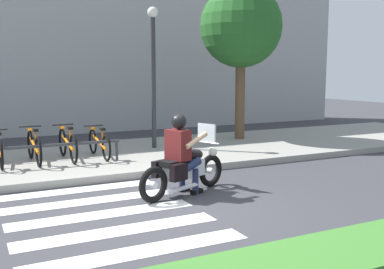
{
  "coord_description": "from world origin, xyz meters",
  "views": [
    {
      "loc": [
        -2.65,
        -6.47,
        2.12
      ],
      "look_at": [
        1.6,
        2.02,
        0.82
      ],
      "focal_mm": 42.31,
      "sensor_mm": 36.0,
      "label": 1
    }
  ],
  "objects_px": {
    "motorcycle": "(185,169)",
    "bike_rack": "(56,147)",
    "bicycle_1": "(34,147)",
    "bicycle_2": "(68,144)",
    "street_lamp": "(153,64)",
    "rider": "(181,149)",
    "tree_near_rack": "(241,27)",
    "bicycle_3": "(99,143)"
  },
  "relations": [
    {
      "from": "motorcycle",
      "to": "rider",
      "type": "relative_size",
      "value": 1.38
    },
    {
      "from": "motorcycle",
      "to": "rider",
      "type": "distance_m",
      "value": 0.37
    },
    {
      "from": "rider",
      "to": "tree_near_rack",
      "type": "distance_m",
      "value": 6.55
    },
    {
      "from": "motorcycle",
      "to": "rider",
      "type": "bearing_deg",
      "value": -161.36
    },
    {
      "from": "bicycle_2",
      "to": "bike_rack",
      "type": "relative_size",
      "value": 0.63
    },
    {
      "from": "bicycle_1",
      "to": "bike_rack",
      "type": "bearing_deg",
      "value": -56.93
    },
    {
      "from": "bicycle_2",
      "to": "bicycle_3",
      "type": "relative_size",
      "value": 1.03
    },
    {
      "from": "rider",
      "to": "bicycle_3",
      "type": "relative_size",
      "value": 0.84
    },
    {
      "from": "motorcycle",
      "to": "tree_near_rack",
      "type": "xyz_separation_m",
      "value": [
        3.96,
        4.42,
        2.98
      ]
    },
    {
      "from": "motorcycle",
      "to": "tree_near_rack",
      "type": "relative_size",
      "value": 0.42
    },
    {
      "from": "bicycle_1",
      "to": "street_lamp",
      "type": "bearing_deg",
      "value": 13.24
    },
    {
      "from": "tree_near_rack",
      "to": "bike_rack",
      "type": "bearing_deg",
      "value": -163.43
    },
    {
      "from": "bicycle_3",
      "to": "street_lamp",
      "type": "height_order",
      "value": "street_lamp"
    },
    {
      "from": "motorcycle",
      "to": "tree_near_rack",
      "type": "distance_m",
      "value": 6.64
    },
    {
      "from": "bicycle_2",
      "to": "street_lamp",
      "type": "xyz_separation_m",
      "value": [
        2.39,
        0.73,
        1.82
      ]
    },
    {
      "from": "motorcycle",
      "to": "street_lamp",
      "type": "height_order",
      "value": "street_lamp"
    },
    {
      "from": "bicycle_2",
      "to": "bicycle_3",
      "type": "distance_m",
      "value": 0.72
    },
    {
      "from": "bike_rack",
      "to": "tree_near_rack",
      "type": "bearing_deg",
      "value": 16.57
    },
    {
      "from": "bike_rack",
      "to": "rider",
      "type": "bearing_deg",
      "value": -59.39
    },
    {
      "from": "bike_rack",
      "to": "motorcycle",
      "type": "bearing_deg",
      "value": -58.02
    },
    {
      "from": "motorcycle",
      "to": "street_lamp",
      "type": "distance_m",
      "value": 4.56
    },
    {
      "from": "bicycle_1",
      "to": "bike_rack",
      "type": "xyz_separation_m",
      "value": [
        0.36,
        -0.55,
        0.05
      ]
    },
    {
      "from": "bicycle_2",
      "to": "street_lamp",
      "type": "height_order",
      "value": "street_lamp"
    },
    {
      "from": "motorcycle",
      "to": "street_lamp",
      "type": "bearing_deg",
      "value": 75.46
    },
    {
      "from": "bicycle_1",
      "to": "street_lamp",
      "type": "distance_m",
      "value": 3.68
    },
    {
      "from": "motorcycle",
      "to": "bike_rack",
      "type": "bearing_deg",
      "value": 121.98
    },
    {
      "from": "motorcycle",
      "to": "bike_rack",
      "type": "relative_size",
      "value": 0.71
    },
    {
      "from": "bicycle_1",
      "to": "bike_rack",
      "type": "height_order",
      "value": "bicycle_1"
    },
    {
      "from": "rider",
      "to": "bicycle_3",
      "type": "distance_m",
      "value": 3.38
    },
    {
      "from": "motorcycle",
      "to": "bicycle_2",
      "type": "xyz_separation_m",
      "value": [
        -1.35,
        3.29,
        0.06
      ]
    },
    {
      "from": "street_lamp",
      "to": "tree_near_rack",
      "type": "bearing_deg",
      "value": 7.81
    },
    {
      "from": "bicycle_1",
      "to": "bicycle_2",
      "type": "height_order",
      "value": "bicycle_2"
    },
    {
      "from": "bicycle_1",
      "to": "bicycle_2",
      "type": "relative_size",
      "value": 0.99
    },
    {
      "from": "street_lamp",
      "to": "rider",
      "type": "bearing_deg",
      "value": -105.44
    },
    {
      "from": "bicycle_2",
      "to": "bicycle_3",
      "type": "bearing_deg",
      "value": 0.1
    },
    {
      "from": "street_lamp",
      "to": "bike_rack",
      "type": "bearing_deg",
      "value": -154.95
    },
    {
      "from": "tree_near_rack",
      "to": "bicycle_3",
      "type": "bearing_deg",
      "value": -166.14
    },
    {
      "from": "tree_near_rack",
      "to": "street_lamp",
      "type": "bearing_deg",
      "value": -172.19
    },
    {
      "from": "street_lamp",
      "to": "motorcycle",
      "type": "bearing_deg",
      "value": -104.54
    },
    {
      "from": "bicycle_1",
      "to": "bicycle_3",
      "type": "distance_m",
      "value": 1.44
    },
    {
      "from": "rider",
      "to": "bicycle_2",
      "type": "bearing_deg",
      "value": 111.01
    },
    {
      "from": "bicycle_2",
      "to": "bike_rack",
      "type": "height_order",
      "value": "bicycle_2"
    }
  ]
}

